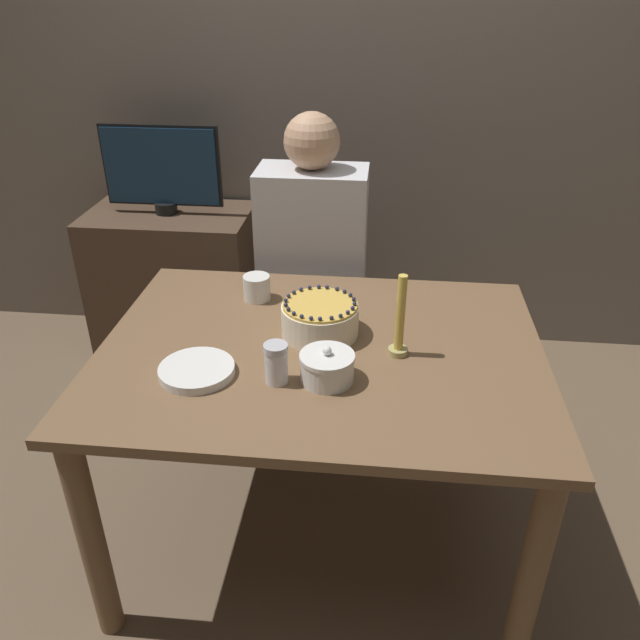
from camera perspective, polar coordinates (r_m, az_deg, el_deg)
name	(u,v)px	position (r m, az deg, el deg)	size (l,w,h in m)	color
ground_plane	(321,530)	(2.25, 0.06, -18.66)	(12.00, 12.00, 0.00)	brown
wall_behind	(355,68)	(2.93, 3.18, 21.99)	(8.00, 0.05, 2.60)	slate
dining_table	(321,381)	(1.84, 0.07, -5.62)	(1.26, 0.95, 0.74)	brown
cake	(320,319)	(1.81, 0.00, 0.11)	(0.23, 0.23, 0.11)	#EFE5CC
sugar_bowl	(327,367)	(1.61, 0.65, -4.34)	(0.14, 0.14, 0.10)	white
sugar_shaker	(276,363)	(1.60, -4.03, -3.95)	(0.06, 0.06, 0.11)	white
plate_stack	(197,370)	(1.68, -11.20, -4.54)	(0.20, 0.20, 0.02)	white
candle	(400,324)	(1.71, 7.31, -0.37)	(0.05, 0.05, 0.24)	tan
cup	(257,288)	(2.02, -5.80, 2.96)	(0.09, 0.09, 0.08)	white
person_man_blue_shirt	(313,297)	(2.46, -0.66, 2.11)	(0.40, 0.34, 1.25)	#595960
side_cabinet	(176,282)	(3.10, -13.06, 3.36)	(0.75, 0.44, 0.70)	#4C3828
tv_monitor	(162,168)	(2.91, -14.29, 13.28)	(0.53, 0.10, 0.39)	black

